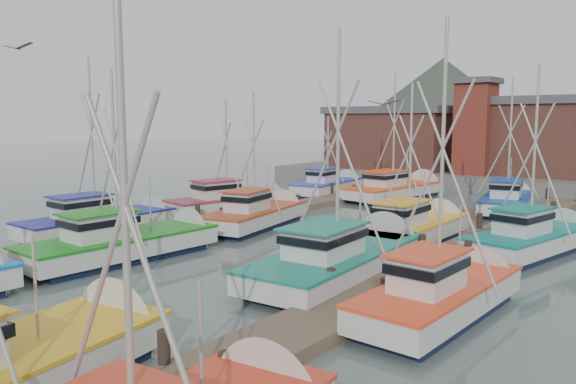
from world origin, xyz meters
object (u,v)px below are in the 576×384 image
Objects in this scene: boat_4 at (132,243)px; boat_8 at (260,215)px; lookout_tower at (475,126)px; boat_12 at (399,189)px.

boat_4 reaches higher than boat_8.
lookout_tower is 11.79m from boat_12.
boat_4 is 0.89× the size of boat_12.
boat_12 is at bearing -100.97° from lookout_tower.
boat_12 is (0.32, 24.70, 0.01)m from boat_4.
boat_8 is at bearing 95.26° from boat_4.
boat_8 is 0.84× the size of boat_12.
boat_12 reaches higher than boat_4.
lookout_tower reaches higher than boat_4.
boat_4 is at bearing -93.83° from lookout_tower.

